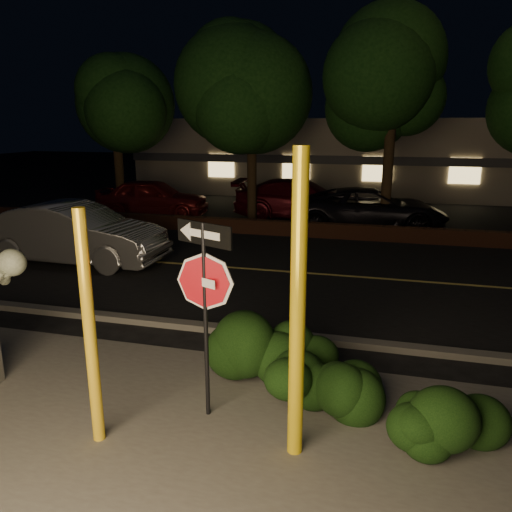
{
  "coord_description": "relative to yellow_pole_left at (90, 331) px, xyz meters",
  "views": [
    {
      "loc": [
        2.49,
        -5.28,
        3.77
      ],
      "look_at": [
        0.44,
        2.58,
        1.6
      ],
      "focal_mm": 35.0,
      "sensor_mm": 36.0,
      "label": 1
    }
  ],
  "objects": [
    {
      "name": "hedge_right",
      "position": [
        2.62,
        1.3,
        -0.95
      ],
      "size": [
        1.69,
        1.34,
        0.98
      ],
      "primitive_type": "ellipsoid",
      "rotation": [
        0.0,
        0.0,
        0.42
      ],
      "color": "black",
      "rests_on": "ground"
    },
    {
      "name": "parked_car_darkred",
      "position": [
        -0.06,
        15.13,
        -0.65
      ],
      "size": [
        5.6,
        2.59,
        1.58
      ],
      "primitive_type": "imported",
      "rotation": [
        0.0,
        0.0,
        1.64
      ],
      "color": "#410810",
      "rests_on": "ground"
    },
    {
      "name": "tree_far_b",
      "position": [
        -1.78,
        13.79,
        4.61
      ],
      "size": [
        5.2,
        5.2,
        8.41
      ],
      "color": "black",
      "rests_on": "ground"
    },
    {
      "name": "brick_wall",
      "position": [
        0.72,
        11.89,
        -1.19
      ],
      "size": [
        40.0,
        0.35,
        0.5
      ],
      "primitive_type": "cube",
      "color": "#422115",
      "rests_on": "ground"
    },
    {
      "name": "road",
      "position": [
        0.72,
        7.59,
        -1.44
      ],
      "size": [
        80.0,
        8.0,
        0.01
      ],
      "primitive_type": "cube",
      "color": "black",
      "rests_on": "ground"
    },
    {
      "name": "yellow_pole_right",
      "position": [
        2.37,
        0.37,
        0.34
      ],
      "size": [
        0.18,
        0.18,
        3.56
      ],
      "primitive_type": "cylinder",
      "color": "yellow",
      "rests_on": "ground"
    },
    {
      "name": "tree_far_a",
      "position": [
        -7.28,
        13.59,
        3.9
      ],
      "size": [
        4.6,
        4.6,
        7.43
      ],
      "color": "black",
      "rests_on": "ground"
    },
    {
      "name": "building",
      "position": [
        0.72,
        25.58,
        0.56
      ],
      "size": [
        22.0,
        10.2,
        4.0
      ],
      "color": "gray",
      "rests_on": "ground"
    },
    {
      "name": "hedge_far_right",
      "position": [
        4.08,
        0.86,
        -0.98
      ],
      "size": [
        1.47,
        1.07,
        0.93
      ],
      "primitive_type": "ellipsoid",
      "rotation": [
        0.0,
        0.0,
        -0.19
      ],
      "color": "black",
      "rests_on": "ground"
    },
    {
      "name": "parked_car_red",
      "position": [
        -6.13,
        14.14,
        -0.66
      ],
      "size": [
        4.76,
        2.36,
        1.56
      ],
      "primitive_type": "imported",
      "rotation": [
        0.0,
        0.0,
        1.69
      ],
      "color": "maroon",
      "rests_on": "ground"
    },
    {
      "name": "silver_sedan",
      "position": [
        -4.98,
        6.98,
        -0.61
      ],
      "size": [
        5.07,
        1.82,
        1.67
      ],
      "primitive_type": "imported",
      "rotation": [
        0.0,
        0.0,
        1.56
      ],
      "color": "#A5A5AA",
      "rests_on": "ground"
    },
    {
      "name": "parked_car_dark",
      "position": [
        2.7,
        13.67,
        -0.69
      ],
      "size": [
        5.64,
        3.02,
        1.51
      ],
      "primitive_type": "imported",
      "rotation": [
        0.0,
        0.0,
        1.67
      ],
      "color": "black",
      "rests_on": "ground"
    },
    {
      "name": "yellow_pole_left",
      "position": [
        0.0,
        0.0,
        0.0
      ],
      "size": [
        0.14,
        0.14,
        2.89
      ],
      "primitive_type": "cylinder",
      "color": "yellow",
      "rests_on": "ground"
    },
    {
      "name": "lane_marking",
      "position": [
        0.72,
        7.59,
        -1.43
      ],
      "size": [
        80.0,
        0.12,
        0.0
      ],
      "primitive_type": "cube",
      "color": "tan",
      "rests_on": "road"
    },
    {
      "name": "signpost",
      "position": [
        1.11,
        0.85,
        0.42
      ],
      "size": [
        0.82,
        0.38,
        2.61
      ],
      "rotation": [
        0.0,
        0.0,
        -0.42
      ],
      "color": "black",
      "rests_on": "ground"
    },
    {
      "name": "tree_far_c",
      "position": [
        3.22,
        13.39,
        4.22
      ],
      "size": [
        4.8,
        4.8,
        7.84
      ],
      "color": "black",
      "rests_on": "ground"
    },
    {
      "name": "patio",
      "position": [
        0.72,
        -0.41,
        -1.43
      ],
      "size": [
        14.0,
        6.0,
        0.02
      ],
      "primitive_type": "cube",
      "color": "#4C4944",
      "rests_on": "ground"
    },
    {
      "name": "curb",
      "position": [
        0.72,
        3.49,
        -1.38
      ],
      "size": [
        80.0,
        0.25,
        0.12
      ],
      "primitive_type": "cube",
      "color": "#4C4944",
      "rests_on": "ground"
    },
    {
      "name": "hedge_center",
      "position": [
        1.74,
        2.0,
        -0.9
      ],
      "size": [
        2.18,
        1.21,
        1.08
      ],
      "primitive_type": "ellipsoid",
      "rotation": [
        0.0,
        0.0,
        -0.12
      ],
      "color": "black",
      "rests_on": "ground"
    },
    {
      "name": "parking_lot",
      "position": [
        0.72,
        17.59,
        -1.44
      ],
      "size": [
        40.0,
        12.0,
        0.01
      ],
      "primitive_type": "cube",
      "color": "black",
      "rests_on": "ground"
    },
    {
      "name": "ground",
      "position": [
        0.72,
        10.59,
        -1.44
      ],
      "size": [
        90.0,
        90.0,
        0.0
      ],
      "primitive_type": "plane",
      "color": "black",
      "rests_on": "ground"
    }
  ]
}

